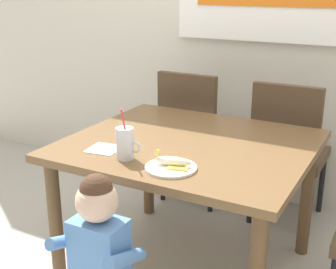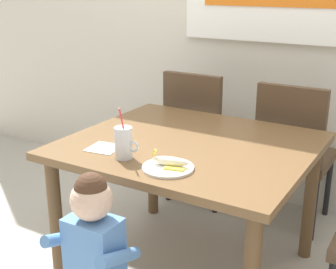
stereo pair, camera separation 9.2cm
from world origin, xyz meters
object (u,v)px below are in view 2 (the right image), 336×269
at_px(dining_table, 190,160).
at_px(dining_chair_left, 199,130).
at_px(peeled_banana, 171,162).
at_px(paper_napkin, 104,148).
at_px(dining_chair_right, 293,148).
at_px(toddler_standing, 94,244).
at_px(snack_plate, 168,168).
at_px(milk_cup, 124,145).

height_order(dining_table, dining_chair_left, dining_chair_left).
height_order(peeled_banana, paper_napkin, peeled_banana).
relative_size(dining_chair_right, peeled_banana, 5.47).
xyz_separation_m(toddler_standing, snack_plate, (0.14, 0.36, 0.23)).
xyz_separation_m(dining_table, milk_cup, (-0.16, -0.36, 0.17)).
bearing_deg(dining_chair_right, milk_cup, 66.52).
bearing_deg(milk_cup, peeled_banana, 1.07).
distance_m(dining_chair_left, peeled_banana, 1.24).
distance_m(dining_chair_right, paper_napkin, 1.26).
bearing_deg(peeled_banana, dining_chair_right, 78.05).
relative_size(milk_cup, paper_napkin, 1.67).
relative_size(snack_plate, peeled_banana, 1.31).
bearing_deg(snack_plate, milk_cup, 177.94).
bearing_deg(dining_chair_right, dining_table, 66.79).
distance_m(peeled_banana, paper_napkin, 0.42).
height_order(dining_chair_right, milk_cup, milk_cup).
bearing_deg(milk_cup, dining_table, 65.92).
bearing_deg(paper_napkin, peeled_banana, -6.79).
height_order(dining_chair_right, toddler_standing, dining_chair_right).
relative_size(dining_table, dining_chair_right, 1.27).
bearing_deg(paper_napkin, dining_table, 43.37).
height_order(dining_table, toddler_standing, toddler_standing).
height_order(toddler_standing, paper_napkin, toddler_standing).
height_order(dining_table, peeled_banana, peeled_banana).
bearing_deg(dining_table, dining_chair_left, 113.85).
height_order(milk_cup, paper_napkin, milk_cup).
bearing_deg(peeled_banana, paper_napkin, 173.21).
distance_m(dining_table, dining_chair_right, 0.84).
height_order(snack_plate, paper_napkin, snack_plate).
height_order(dining_chair_left, dining_chair_right, same).
distance_m(dining_table, milk_cup, 0.42).
relative_size(dining_chair_right, milk_cup, 3.84).
xyz_separation_m(dining_chair_right, milk_cup, (-0.49, -1.12, 0.28)).
relative_size(dining_chair_left, snack_plate, 4.17).
height_order(milk_cup, peeled_banana, milk_cup).
bearing_deg(snack_plate, dining_chair_right, 77.88).
bearing_deg(milk_cup, dining_chair_right, 66.52).
relative_size(dining_chair_right, toddler_standing, 1.15).
distance_m(toddler_standing, paper_napkin, 0.55).
height_order(dining_chair_left, paper_napkin, dining_chair_left).
bearing_deg(paper_napkin, milk_cup, -18.40).
distance_m(dining_chair_left, toddler_standing, 1.54).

